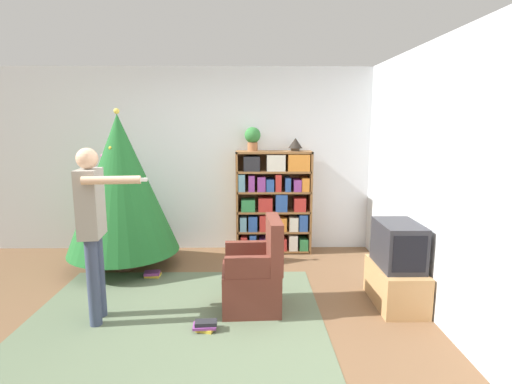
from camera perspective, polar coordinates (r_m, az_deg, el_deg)
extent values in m
plane|color=brown|center=(3.98, -7.06, -17.64)|extent=(14.00, 14.00, 0.00)
cube|color=silver|center=(5.79, -4.92, 4.58)|extent=(8.00, 0.10, 2.60)
cube|color=silver|center=(3.96, 25.62, 1.14)|extent=(0.10, 8.00, 2.60)
cube|color=#56664C|center=(4.12, -11.17, -16.66)|extent=(2.79, 2.17, 0.01)
cube|color=brown|center=(5.64, -2.68, -1.48)|extent=(0.03, 0.31, 1.44)
cube|color=brown|center=(5.70, 7.68, -1.44)|extent=(0.03, 0.31, 1.44)
cube|color=brown|center=(5.55, 2.58, 5.71)|extent=(1.06, 0.31, 0.03)
cube|color=brown|center=(5.80, 2.44, -1.17)|extent=(1.06, 0.01, 1.44)
cube|color=brown|center=(5.82, 2.47, -8.15)|extent=(1.03, 0.31, 0.03)
cube|color=#B22D28|center=(5.76, -1.71, -7.17)|extent=(0.09, 0.27, 0.20)
cube|color=#284C93|center=(5.77, -0.45, -6.99)|extent=(0.09, 0.30, 0.22)
cube|color=#843889|center=(5.78, 1.01, -7.29)|extent=(0.10, 0.29, 0.16)
cube|color=#284C93|center=(5.75, 2.49, -7.14)|extent=(0.09, 0.24, 0.21)
cube|color=#B22D28|center=(5.77, 3.87, -7.30)|extent=(0.09, 0.25, 0.17)
cube|color=beige|center=(5.79, 5.24, -7.03)|extent=(0.12, 0.27, 0.22)
cube|color=#2D7A42|center=(5.81, 6.72, -7.27)|extent=(0.12, 0.27, 0.16)
cube|color=brown|center=(5.74, 2.49, -5.47)|extent=(1.03, 0.31, 0.03)
cube|color=#5B899E|center=(5.67, -1.81, -4.46)|extent=(0.09, 0.24, 0.20)
cube|color=#284C93|center=(5.66, -0.45, -4.42)|extent=(0.12, 0.23, 0.21)
cube|color=#B22D28|center=(5.68, 0.96, -4.31)|extent=(0.09, 0.26, 0.22)
cube|color=#B22D28|center=(5.66, 2.45, -4.33)|extent=(0.11, 0.22, 0.23)
cube|color=orange|center=(5.68, 3.85, -4.52)|extent=(0.10, 0.24, 0.18)
cube|color=beige|center=(5.70, 5.32, -4.44)|extent=(0.12, 0.25, 0.20)
cube|color=#284C93|center=(5.72, 6.66, -4.22)|extent=(0.12, 0.26, 0.23)
cube|color=brown|center=(5.67, 2.51, -2.71)|extent=(1.03, 0.31, 0.03)
cube|color=#2D7A42|center=(5.60, -1.12, -1.84)|extent=(0.19, 0.23, 0.16)
cube|color=#B22D28|center=(5.63, 1.31, -1.66)|extent=(0.19, 0.29, 0.19)
cube|color=#284C93|center=(5.61, 3.60, -1.45)|extent=(0.16, 0.24, 0.24)
cube|color=#B22D28|center=(5.64, 6.20, -1.73)|extent=(0.16, 0.22, 0.19)
cube|color=brown|center=(5.62, 2.54, 0.10)|extent=(1.03, 0.31, 0.03)
cube|color=#5B899E|center=(5.57, -2.03, 1.42)|extent=(0.09, 0.28, 0.24)
cube|color=#843889|center=(5.55, -0.64, 1.30)|extent=(0.08, 0.23, 0.22)
cube|color=#843889|center=(5.55, 0.76, 1.20)|extent=(0.11, 0.23, 0.20)
cube|color=#284C93|center=(5.58, 1.99, 1.07)|extent=(0.11, 0.28, 0.17)
cube|color=#B22D28|center=(5.59, 3.14, 1.42)|extent=(0.08, 0.30, 0.23)
cube|color=#284C93|center=(5.60, 4.50, 1.17)|extent=(0.08, 0.28, 0.19)
cube|color=#843889|center=(5.61, 5.83, 1.03)|extent=(0.10, 0.28, 0.16)
cube|color=orange|center=(5.63, 6.95, 1.17)|extent=(0.10, 0.30, 0.19)
cube|color=brown|center=(5.58, 2.56, 2.96)|extent=(1.03, 0.31, 0.03)
cube|color=#232328|center=(5.52, -0.61, 4.10)|extent=(0.22, 0.24, 0.20)
cube|color=beige|center=(5.55, 2.82, 4.25)|extent=(0.25, 0.30, 0.22)
cube|color=orange|center=(5.55, 6.07, 4.23)|extent=(0.30, 0.23, 0.23)
cube|color=tan|center=(4.40, 19.32, -12.45)|extent=(0.43, 0.76, 0.41)
cube|color=#28282D|center=(4.26, 19.65, -7.11)|extent=(0.38, 0.59, 0.45)
cube|color=black|center=(4.00, 21.13, -8.32)|extent=(0.32, 0.01, 0.35)
cube|color=white|center=(4.08, 18.86, -10.97)|extent=(0.04, 0.12, 0.02)
cylinder|color=#4C3323|center=(5.47, -18.14, -9.63)|extent=(0.36, 0.36, 0.10)
cylinder|color=brown|center=(5.44, -18.20, -8.54)|extent=(0.08, 0.08, 0.12)
cone|color=#1E6028|center=(5.23, -18.74, 1.08)|extent=(1.38, 1.38, 1.72)
sphere|color=gold|center=(5.30, -16.97, 4.64)|extent=(0.06, 0.06, 0.06)
sphere|color=#B74C93|center=(5.23, -21.04, 4.82)|extent=(0.06, 0.06, 0.06)
sphere|color=silver|center=(5.43, -22.43, -0.71)|extent=(0.06, 0.06, 0.06)
sphere|color=red|center=(5.30, -17.67, 5.75)|extent=(0.04, 0.04, 0.04)
sphere|color=gold|center=(5.34, -18.06, 5.51)|extent=(0.04, 0.04, 0.04)
sphere|color=#335BB2|center=(5.36, -19.28, 5.43)|extent=(0.05, 0.05, 0.05)
sphere|color=#335BB2|center=(5.35, -18.16, 5.35)|extent=(0.06, 0.06, 0.06)
sphere|color=gold|center=(5.06, -20.09, 5.93)|extent=(0.04, 0.04, 0.04)
sphere|color=#B74C93|center=(5.53, -13.84, -2.91)|extent=(0.04, 0.04, 0.04)
sphere|color=#E5CC4C|center=(5.17, -19.30, 10.86)|extent=(0.07, 0.07, 0.07)
cube|color=brown|center=(4.08, -0.75, -13.58)|extent=(0.59, 0.59, 0.42)
cube|color=brown|center=(3.94, 2.61, -7.33)|extent=(0.15, 0.57, 0.50)
cube|color=brown|center=(4.19, -0.92, -8.38)|extent=(0.51, 0.10, 0.20)
cube|color=brown|center=(3.74, -0.58, -10.69)|extent=(0.51, 0.10, 0.20)
cylinder|color=#38425B|center=(4.13, -21.56, -11.02)|extent=(0.11, 0.11, 0.82)
cylinder|color=#38425B|center=(3.97, -22.22, -11.93)|extent=(0.11, 0.11, 0.82)
cube|color=gray|center=(3.86, -22.57, -1.49)|extent=(0.21, 0.34, 0.61)
cylinder|color=#DBAD89|center=(4.05, -21.78, -1.36)|extent=(0.07, 0.07, 0.49)
cylinder|color=#DBAD89|center=(3.57, -19.97, 1.60)|extent=(0.48, 0.12, 0.07)
cube|color=white|center=(3.52, -16.17, 1.70)|extent=(0.11, 0.05, 0.03)
sphere|color=#DBAD89|center=(3.80, -22.97, 4.44)|extent=(0.19, 0.19, 0.19)
cylinder|color=#935B38|center=(5.54, -0.49, 6.49)|extent=(0.14, 0.14, 0.12)
sphere|color=#2D7033|center=(5.53, -0.49, 8.13)|extent=(0.22, 0.22, 0.22)
cylinder|color=#473828|center=(5.57, 5.63, 6.05)|extent=(0.12, 0.12, 0.04)
cone|color=black|center=(5.57, 5.65, 6.97)|extent=(0.20, 0.20, 0.14)
cube|color=gold|center=(5.08, -14.51, -11.46)|extent=(0.18, 0.16, 0.03)
cube|color=#843889|center=(5.07, -14.63, -11.13)|extent=(0.20, 0.15, 0.03)
cube|color=gold|center=(3.79, -7.27, -18.88)|extent=(0.17, 0.14, 0.03)
cube|color=#843889|center=(3.78, -7.33, -18.42)|extent=(0.21, 0.15, 0.02)
cube|color=#232328|center=(3.76, -7.15, -18.06)|extent=(0.20, 0.11, 0.04)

